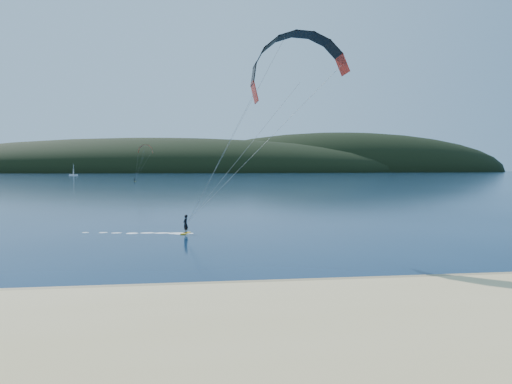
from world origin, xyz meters
TOP-DOWN VIEW (x-y plane):
  - ground at (0.00, 0.00)m, footprint 1800.00×1800.00m
  - wet_sand at (0.00, 4.50)m, footprint 220.00×2.50m
  - headland at (0.63, 745.28)m, footprint 1200.00×310.00m
  - kitesurfer_near at (6.23, 19.57)m, footprint 25.67×9.45m
  - kitesurfer_far at (-27.47, 203.98)m, footprint 9.74×5.44m
  - sailboat at (-114.42, 407.73)m, footprint 7.70×4.88m

SIDE VIEW (x-z plane):
  - ground at x=0.00m, z-range 0.00..0.00m
  - headland at x=0.63m, z-range -70.00..70.00m
  - wet_sand at x=0.00m, z-range 0.00..0.10m
  - sailboat at x=-114.42m, z-range -4.61..6.21m
  - kitesurfer_near at x=6.23m, z-range 4.49..23.04m
  - kitesurfer_far at x=-27.47m, z-range 6.10..22.47m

